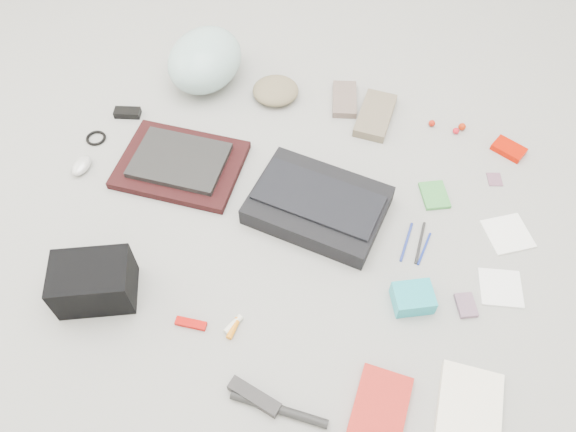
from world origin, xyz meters
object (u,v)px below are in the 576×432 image
(messenger_bag, at_px, (318,205))
(camera_bag, at_px, (94,282))
(bike_helmet, at_px, (205,60))
(laptop, at_px, (180,160))
(book_red, at_px, (380,408))
(accordion_wallet, at_px, (413,298))

(messenger_bag, height_order, camera_bag, camera_bag)
(bike_helmet, bearing_deg, laptop, -74.36)
(book_red, xyz_separation_m, accordion_wallet, (0.03, 0.33, 0.02))
(messenger_bag, relative_size, camera_bag, 1.90)
(laptop, distance_m, accordion_wallet, 0.90)
(laptop, height_order, camera_bag, camera_bag)
(messenger_bag, distance_m, camera_bag, 0.72)
(messenger_bag, xyz_separation_m, accordion_wallet, (0.35, -0.24, -0.01))
(bike_helmet, relative_size, accordion_wallet, 2.88)
(messenger_bag, bearing_deg, bike_helmet, 147.74)
(book_red, bearing_deg, accordion_wallet, 87.34)
(messenger_bag, height_order, accordion_wallet, messenger_bag)
(bike_helmet, bearing_deg, book_red, -43.60)
(bike_helmet, bearing_deg, accordion_wallet, -32.07)
(bike_helmet, relative_size, camera_bag, 1.49)
(camera_bag, distance_m, accordion_wallet, 0.92)
(messenger_bag, distance_m, laptop, 0.50)
(messenger_bag, xyz_separation_m, book_red, (0.32, -0.57, -0.02))
(messenger_bag, height_order, bike_helmet, bike_helmet)
(laptop, relative_size, book_red, 1.51)
(messenger_bag, xyz_separation_m, laptop, (-0.50, 0.05, 0.00))
(bike_helmet, height_order, camera_bag, bike_helmet)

